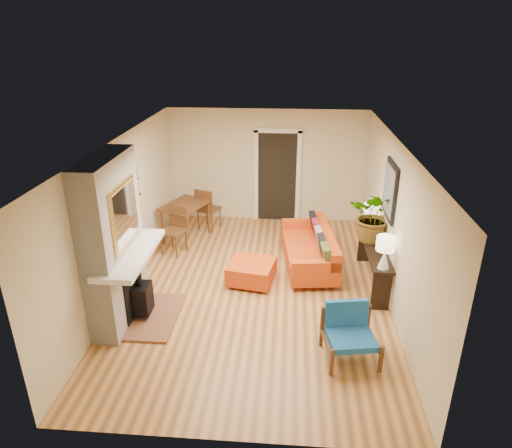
% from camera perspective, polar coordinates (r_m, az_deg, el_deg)
% --- Properties ---
extents(room_shell, '(6.50, 6.50, 6.50)m').
position_cam_1_polar(room_shell, '(10.00, 4.59, 5.87)').
color(room_shell, tan).
rests_on(room_shell, ground).
extents(fireplace, '(1.09, 1.68, 2.60)m').
position_cam_1_polar(fireplace, '(7.10, -17.13, -2.63)').
color(fireplace, white).
rests_on(fireplace, ground).
extents(sofa, '(1.07, 2.08, 0.79)m').
position_cam_1_polar(sofa, '(8.77, 7.10, -3.13)').
color(sofa, silver).
rests_on(sofa, ground).
extents(ottoman, '(0.89, 0.89, 0.39)m').
position_cam_1_polar(ottoman, '(8.20, -0.55, -5.88)').
color(ottoman, silver).
rests_on(ottoman, ground).
extents(blue_chair, '(0.82, 0.80, 0.74)m').
position_cam_1_polar(blue_chair, '(6.57, 11.56, -12.79)').
color(blue_chair, brown).
rests_on(blue_chair, ground).
extents(dining_table, '(1.22, 1.84, 0.97)m').
position_cam_1_polar(dining_table, '(9.79, -8.42, 1.56)').
color(dining_table, brown).
rests_on(dining_table, ground).
extents(console_table, '(0.34, 1.85, 0.72)m').
position_cam_1_polar(console_table, '(8.27, 14.57, -3.67)').
color(console_table, black).
rests_on(console_table, ground).
extents(lamp_near, '(0.30, 0.30, 0.54)m').
position_cam_1_polar(lamp_near, '(7.38, 15.86, -3.00)').
color(lamp_near, white).
rests_on(lamp_near, console_table).
extents(lamp_far, '(0.30, 0.30, 0.54)m').
position_cam_1_polar(lamp_far, '(8.67, 14.21, 1.18)').
color(lamp_far, white).
rests_on(lamp_far, console_table).
extents(houseplant, '(1.07, 1.01, 0.96)m').
position_cam_1_polar(houseplant, '(8.23, 14.67, 0.99)').
color(houseplant, '#1E5919').
rests_on(houseplant, console_table).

